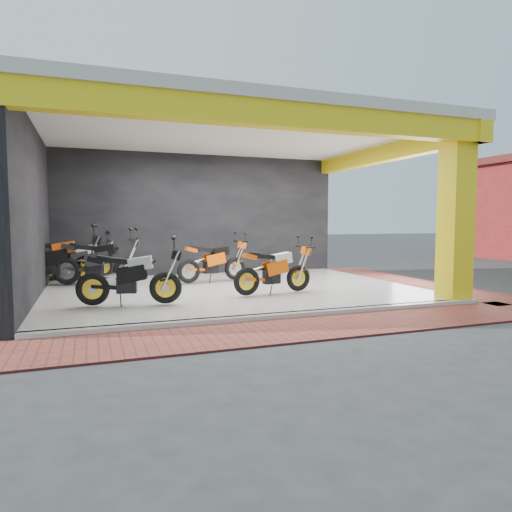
# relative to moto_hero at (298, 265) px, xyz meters

# --- Properties ---
(ground) EXTENTS (80.00, 80.00, 0.00)m
(ground) POSITION_rel_moto_hero_xyz_m (-1.14, -0.91, -0.68)
(ground) COLOR #2D2D30
(ground) RESTS_ON ground
(showroom_floor) EXTENTS (8.00, 6.00, 0.10)m
(showroom_floor) POSITION_rel_moto_hero_xyz_m (-1.14, 1.09, -0.63)
(showroom_floor) COLOR white
(showroom_floor) RESTS_ON ground
(showroom_ceiling) EXTENTS (8.40, 6.40, 0.20)m
(showroom_ceiling) POSITION_rel_moto_hero_xyz_m (-1.14, 1.09, 2.92)
(showroom_ceiling) COLOR beige
(showroom_ceiling) RESTS_ON corner_column
(back_wall) EXTENTS (8.20, 0.20, 3.50)m
(back_wall) POSITION_rel_moto_hero_xyz_m (-1.14, 4.19, 1.07)
(back_wall) COLOR black
(back_wall) RESTS_ON ground
(left_wall) EXTENTS (0.20, 6.20, 3.50)m
(left_wall) POSITION_rel_moto_hero_xyz_m (-5.24, 1.09, 1.07)
(left_wall) COLOR black
(left_wall) RESTS_ON ground
(corner_column) EXTENTS (0.50, 0.50, 3.50)m
(corner_column) POSITION_rel_moto_hero_xyz_m (2.61, -1.66, 1.07)
(corner_column) COLOR yellow
(corner_column) RESTS_ON ground
(header_beam_front) EXTENTS (8.40, 0.30, 0.40)m
(header_beam_front) POSITION_rel_moto_hero_xyz_m (-1.14, -1.91, 2.62)
(header_beam_front) COLOR yellow
(header_beam_front) RESTS_ON corner_column
(header_beam_right) EXTENTS (0.30, 6.40, 0.40)m
(header_beam_right) POSITION_rel_moto_hero_xyz_m (2.86, 1.09, 2.62)
(header_beam_right) COLOR yellow
(header_beam_right) RESTS_ON corner_column
(floor_kerb) EXTENTS (8.00, 0.20, 0.10)m
(floor_kerb) POSITION_rel_moto_hero_xyz_m (-1.14, -1.93, -0.63)
(floor_kerb) COLOR white
(floor_kerb) RESTS_ON ground
(paver_front) EXTENTS (9.00, 1.40, 0.03)m
(paver_front) POSITION_rel_moto_hero_xyz_m (-1.14, -2.71, -0.67)
(paver_front) COLOR maroon
(paver_front) RESTS_ON ground
(paver_right) EXTENTS (1.40, 7.00, 0.03)m
(paver_right) POSITION_rel_moto_hero_xyz_m (3.66, 1.09, -0.67)
(paver_right) COLOR maroon
(paver_right) RESTS_ON ground
(moto_hero) EXTENTS (1.98, 0.96, 1.16)m
(moto_hero) POSITION_rel_moto_hero_xyz_m (0.00, 0.00, 0.00)
(moto_hero) COLOR #E25409
(moto_hero) RESTS_ON showroom_floor
(moto_row_a) EXTENTS (2.06, 1.10, 1.20)m
(moto_row_a) POSITION_rel_moto_hero_xyz_m (-2.89, -0.51, 0.02)
(moto_row_a) COLOR black
(moto_row_a) RESTS_ON showroom_floor
(moto_row_b) EXTENTS (2.05, 1.07, 1.19)m
(moto_row_b) POSITION_rel_moto_hero_xyz_m (-0.71, 2.25, 0.02)
(moto_row_b) COLOR #F2590A
(moto_row_b) RESTS_ON showroom_floor
(moto_row_c) EXTENTS (2.35, 1.06, 1.39)m
(moto_row_c) POSITION_rel_moto_hero_xyz_m (-4.23, 2.81, 0.12)
(moto_row_c) COLOR black
(moto_row_c) RESTS_ON showroom_floor
(moto_row_d) EXTENTS (2.29, 1.42, 1.32)m
(moto_row_d) POSITION_rel_moto_hero_xyz_m (-3.36, 2.31, 0.08)
(moto_row_d) COLOR black
(moto_row_d) RESTS_ON showroom_floor
(moto_row_e) EXTENTS (2.01, 0.82, 1.21)m
(moto_row_e) POSITION_rel_moto_hero_xyz_m (-3.86, 3.80, 0.02)
(moto_row_e) COLOR black
(moto_row_e) RESTS_ON showroom_floor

